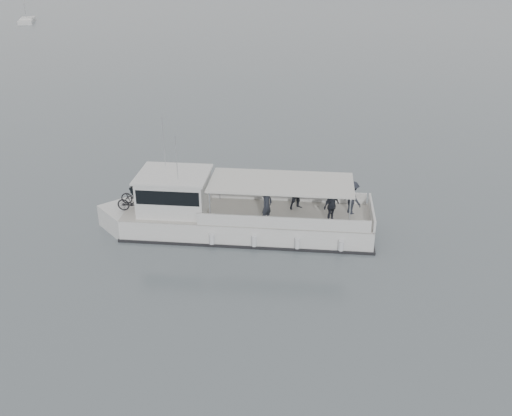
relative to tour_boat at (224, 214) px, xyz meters
The scene contains 2 objects.
ground 2.07m from the tour_boat, behind, with size 1400.00×1400.00×0.00m, color #515C60.
tour_boat is the anchor object (origin of this frame).
Camera 1 is at (16.68, -23.41, 14.70)m, focal length 40.00 mm.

